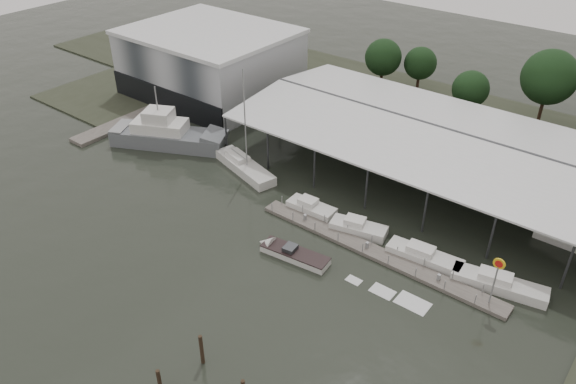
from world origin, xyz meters
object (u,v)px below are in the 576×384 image
Objects in this scene: shell_fuel_sign at (497,273)px; speedboat_underway at (290,253)px; grey_trawler at (168,135)px; white_sailboat at (244,166)px.

speedboat_underway is (-18.78, -5.61, -3.53)m from shell_fuel_sign.
grey_trawler is 29.22m from speedboat_underway.
shell_fuel_sign is 0.34× the size of grey_trawler.
shell_fuel_sign is 19.91m from speedboat_underway.
white_sailboat is (-33.83, 4.22, -3.27)m from shell_fuel_sign.
shell_fuel_sign reaches higher than speedboat_underway.
white_sailboat reaches higher than shell_fuel_sign.
white_sailboat is 0.74× the size of speedboat_underway.
shell_fuel_sign is at bearing -29.86° from grey_trawler.
speedboat_underway is at bearing -43.32° from grey_trawler.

